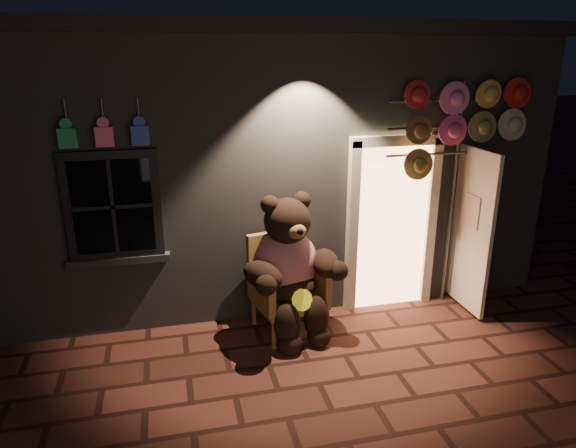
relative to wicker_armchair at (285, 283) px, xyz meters
name	(u,v)px	position (x,y,z in m)	size (l,w,h in m)	color
ground	(319,384)	(0.07, -1.19, -0.56)	(60.00, 60.00, 0.00)	brown
shop_building	(249,143)	(0.07, 2.80, 1.17)	(7.30, 5.95, 3.51)	slate
wicker_armchair	(285,283)	(0.00, 0.00, 0.00)	(0.90, 0.84, 1.13)	#B58946
teddy_bear	(290,268)	(0.02, -0.14, 0.24)	(1.20, 1.04, 1.69)	#B51326
hat_rack	(460,121)	(2.12, 0.09, 1.79)	(1.74, 0.22, 2.82)	#59595E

